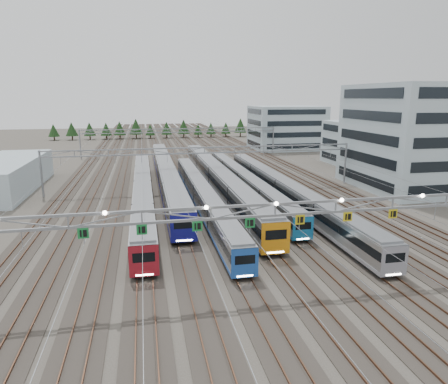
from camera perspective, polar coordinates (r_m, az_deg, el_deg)
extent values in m
plane|color=#47423A|center=(37.07, 6.99, -13.43)|extent=(400.00, 400.00, 0.00)
cube|color=#2D2823|center=(132.79, -6.72, 6.11)|extent=(54.00, 260.00, 0.08)
cube|color=brown|center=(133.14, -17.76, 5.64)|extent=(0.08, 260.00, 0.16)
cube|color=brown|center=(137.22, 4.00, 6.46)|extent=(0.08, 260.00, 0.16)
cube|color=brown|center=(132.72, -7.04, 6.15)|extent=(0.08, 260.00, 0.16)
cube|color=brown|center=(132.83, -6.42, 6.18)|extent=(0.08, 260.00, 0.16)
cube|color=black|center=(66.08, -11.47, -1.11)|extent=(2.30, 57.62, 0.35)
cube|color=#999CA1|center=(65.69, -11.54, 0.31)|extent=(2.71, 58.80, 3.05)
cube|color=black|center=(65.61, -11.55, 0.62)|extent=(2.77, 58.51, 0.92)
cube|color=maroon|center=(65.98, -11.49, -0.77)|extent=(2.76, 58.51, 0.34)
cube|color=slate|center=(65.35, -11.60, 1.70)|extent=(2.44, 57.62, 0.24)
cube|color=maroon|center=(37.64, -11.37, -9.65)|extent=(2.73, 0.12, 3.05)
cube|color=black|center=(37.47, -11.39, -9.15)|extent=(2.03, 0.10, 0.92)
cube|color=white|center=(38.12, -11.27, -11.53)|extent=(1.63, 0.06, 0.15)
cube|color=black|center=(78.11, -8.22, 1.27)|extent=(2.60, 65.72, 0.39)
cube|color=#999CA1|center=(77.74, -8.26, 2.64)|extent=(3.06, 67.07, 3.45)
cube|color=black|center=(77.66, -8.27, 2.94)|extent=(3.12, 66.73, 1.04)
cube|color=navy|center=(78.02, -8.23, 1.60)|extent=(3.11, 66.73, 0.38)
cube|color=slate|center=(77.42, -8.31, 3.98)|extent=(2.76, 65.72, 0.27)
cube|color=navy|center=(45.33, -5.74, -5.09)|extent=(3.08, 0.12, 3.45)
cube|color=black|center=(45.17, -5.75, -4.60)|extent=(2.30, 0.10, 1.04)
cube|color=white|center=(45.77, -5.69, -6.90)|extent=(1.84, 0.06, 0.16)
cube|color=black|center=(62.76, -3.21, -1.64)|extent=(2.15, 53.58, 0.32)
cube|color=#999CA1|center=(62.37, -3.23, -0.25)|extent=(2.53, 54.68, 2.84)
cube|color=black|center=(62.29, -3.23, 0.06)|extent=(2.59, 54.40, 0.86)
cube|color=#2053B2|center=(62.66, -3.22, -1.31)|extent=(2.58, 54.40, 0.32)
cube|color=slate|center=(62.03, -3.25, 1.11)|extent=(2.27, 53.58, 0.23)
cube|color=#2053B2|center=(36.87, 3.00, -10.10)|extent=(2.55, 0.12, 2.84)
cube|color=black|center=(36.71, 3.02, -9.63)|extent=(1.89, 0.10, 0.86)
cube|color=white|center=(37.33, 3.00, -11.89)|extent=(1.52, 0.06, 0.14)
cube|color=black|center=(74.22, -1.03, 0.77)|extent=(2.63, 66.51, 0.40)
cube|color=#999CA1|center=(73.82, -1.04, 2.23)|extent=(3.10, 67.87, 3.48)
cube|color=black|center=(73.74, -1.04, 2.55)|extent=(3.16, 67.53, 1.05)
cube|color=orange|center=(74.12, -1.03, 1.12)|extent=(3.15, 67.53, 0.39)
cube|color=slate|center=(73.48, -1.04, 3.64)|extent=(2.79, 66.51, 0.28)
cube|color=orange|center=(42.07, 7.41, -6.59)|extent=(3.12, 0.12, 3.48)
cube|color=black|center=(41.91, 7.44, -6.07)|extent=(2.32, 0.10, 1.05)
cube|color=white|center=(42.56, 7.38, -8.54)|extent=(1.86, 0.06, 0.17)
cube|color=black|center=(72.36, 2.90, 0.39)|extent=(2.13, 53.77, 0.32)
cube|color=#999CA1|center=(72.03, 2.92, 1.60)|extent=(2.50, 54.87, 2.81)
cube|color=black|center=(71.96, 2.92, 1.86)|extent=(2.56, 54.59, 0.85)
cube|color=#1973B3|center=(72.28, 2.90, 0.68)|extent=(2.55, 54.59, 0.31)
cube|color=slate|center=(71.74, 2.93, 2.77)|extent=(2.25, 53.77, 0.22)
cube|color=#1973B3|center=(46.89, 11.23, -5.15)|extent=(2.52, 0.12, 2.81)
cube|color=black|center=(46.75, 11.27, -4.77)|extent=(1.88, 0.10, 0.85)
cube|color=white|center=(47.23, 11.19, -6.59)|extent=(1.50, 0.06, 0.13)
cube|color=black|center=(66.43, 8.32, -0.91)|extent=(2.23, 59.44, 0.34)
cube|color=#999CA1|center=(66.05, 8.37, 0.46)|extent=(2.63, 60.66, 2.95)
cube|color=black|center=(65.97, 8.38, 0.76)|extent=(2.69, 60.35, 0.89)
cube|color=gray|center=(66.34, 8.33, -0.58)|extent=(2.68, 60.35, 0.33)
cube|color=slate|center=(65.72, 8.42, 1.80)|extent=(2.36, 59.44, 0.23)
cube|color=gray|center=(40.19, 23.19, -9.08)|extent=(2.65, 0.12, 2.95)
cube|color=black|center=(40.04, 23.26, -8.63)|extent=(1.97, 0.10, 0.89)
cube|color=white|center=(40.63, 23.06, -10.80)|extent=(1.58, 0.06, 0.14)
cube|color=gray|center=(34.28, 7.36, -1.71)|extent=(56.00, 0.22, 0.22)
cube|color=gray|center=(34.55, 7.31, -3.31)|extent=(56.00, 0.22, 0.22)
cube|color=#187C36|center=(33.23, -19.48, -5.58)|extent=(0.85, 0.06, 0.85)
cube|color=#187C36|center=(32.86, -11.66, -5.28)|extent=(0.85, 0.06, 0.85)
cube|color=#187C36|center=(33.11, -3.83, -4.88)|extent=(0.85, 0.06, 0.85)
cube|color=#187C36|center=(33.96, 3.74, -4.41)|extent=(0.85, 0.06, 0.85)
cube|color=gold|center=(35.36, 10.81, -3.90)|extent=(0.85, 0.06, 0.85)
cube|color=gold|center=(37.26, 17.25, -3.38)|extent=(0.85, 0.06, 0.85)
cube|color=gold|center=(39.58, 22.99, -2.88)|extent=(0.85, 0.06, 0.85)
cylinder|color=gray|center=(74.43, -24.63, 2.37)|extent=(0.36, 0.36, 8.00)
cylinder|color=gray|center=(82.16, 16.95, 3.95)|extent=(0.36, 0.36, 8.00)
cube|color=gray|center=(72.66, -2.82, 6.37)|extent=(56.00, 0.22, 0.22)
cube|color=gray|center=(72.79, -2.81, 5.59)|extent=(56.00, 0.22, 0.22)
cylinder|color=gray|center=(118.24, -19.87, 6.46)|extent=(0.36, 0.36, 8.00)
cylinder|color=gray|center=(123.26, 7.03, 7.40)|extent=(0.36, 0.36, 8.00)
cube|color=gray|center=(117.14, -6.19, 8.98)|extent=(56.00, 0.22, 0.22)
cube|color=gray|center=(117.22, -6.18, 8.49)|extent=(56.00, 0.22, 0.22)
cube|color=#AAC2CB|center=(81.86, 25.18, 7.12)|extent=(18.00, 22.00, 19.01)
cube|color=#AAC2CB|center=(106.85, 18.90, 6.62)|extent=(14.00, 16.00, 10.75)
cube|color=#AAC2CB|center=(134.38, 8.88, 9.08)|extent=(22.00, 18.00, 13.82)
cube|color=#AAC2CB|center=(83.08, -28.66, 2.12)|extent=(10.00, 30.00, 5.55)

